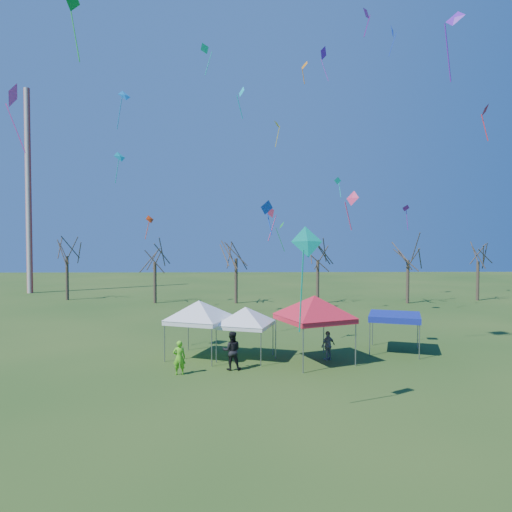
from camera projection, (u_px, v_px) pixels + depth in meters
The scene contains 36 objects.
ground at pixel (272, 370), 22.79m from camera, with size 140.00×140.00×0.00m, color #244817.
radio_mast at pixel (28, 191), 55.75m from camera, with size 0.70×0.70×25.00m, color silver.
tree_0 at pixel (67, 240), 49.50m from camera, with size 3.83×3.83×8.44m.
tree_1 at pixel (155, 247), 47.00m from camera, with size 3.42×3.42×7.54m.
tree_2 at pixel (236, 242), 46.88m from camera, with size 3.71×3.71×8.18m.
tree_3 at pixel (318, 244), 46.73m from camera, with size 3.59×3.59×7.91m.
tree_4 at pixel (408, 245), 46.88m from camera, with size 3.58×3.58×7.89m.
tree_5 at pixel (478, 247), 49.12m from camera, with size 3.39×3.39×7.46m.
tent_white_west at pixel (199, 304), 25.16m from camera, with size 3.93×3.93×3.69m.
tent_white_mid at pixel (245, 310), 24.99m from camera, with size 3.57×3.57×3.31m.
tent_red at pixel (314, 300), 24.25m from camera, with size 4.33×4.33×4.13m.
tent_blue at pixel (395, 317), 26.52m from camera, with size 3.59×3.59×2.22m.
person_dark at pixel (232, 351), 22.90m from camera, with size 0.94×0.73×1.94m, color black.
person_green at pixel (179, 358), 22.08m from camera, with size 0.60×0.40×1.66m, color #5FCE21.
person_grey at pixel (328, 346), 24.75m from camera, with size 0.93×0.39×1.58m, color slate.
kite_12 at pixel (406, 209), 46.17m from camera, with size 0.99×0.82×2.62m.
kite_19 at pixel (338, 181), 44.02m from camera, with size 0.76×0.52×1.98m.
kite_3 at pixel (323, 53), 45.21m from camera, with size 1.19×1.43×3.41m.
kite_8 at pixel (71, 0), 24.38m from camera, with size 0.74×1.33×3.92m.
kite_5 at pixel (307, 243), 16.43m from camera, with size 1.26×0.70×3.90m.
kite_2 at pixel (120, 157), 42.99m from camera, with size 1.42×1.46×3.05m.
kite_27 at pixel (352, 199), 25.75m from camera, with size 0.82×0.92×2.25m.
kite_0 at pixel (455, 20), 20.28m from camera, with size 0.99×1.05×3.08m.
kite_9 at pixel (485, 111), 22.90m from camera, with size 0.74×0.84×1.89m.
kite_13 at pixel (150, 220), 42.03m from camera, with size 0.98×1.01×2.29m.
kite_15 at pixel (304, 65), 34.31m from camera, with size 0.80×0.98×1.76m.
kite_25 at pixel (367, 14), 23.00m from camera, with size 0.52×0.77×1.58m.
kite_18 at pixel (277, 125), 32.05m from camera, with size 0.54×0.79×1.98m.
kite_6 at pixel (393, 31), 45.57m from camera, with size 0.87×1.45×3.28m.
kite_1 at pixel (267, 208), 27.07m from camera, with size 0.99×0.87×2.11m.
kite_24 at pixel (241, 92), 31.09m from camera, with size 0.67×0.88×2.15m.
kite_14 at pixel (12, 96), 22.35m from camera, with size 0.91×1.33×3.37m.
kite_7 at pixel (124, 96), 34.62m from camera, with size 1.25×1.24×3.05m.
kite_26 at pixel (205, 49), 42.06m from camera, with size 1.31×1.28×3.13m.
kite_11 at pixel (269, 210), 37.13m from camera, with size 1.58×1.73×3.17m.
kite_22 at pixel (281, 226), 41.26m from camera, with size 0.87×0.95×2.77m.
Camera 1 is at (-1.28, -22.56, 6.52)m, focal length 32.00 mm.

